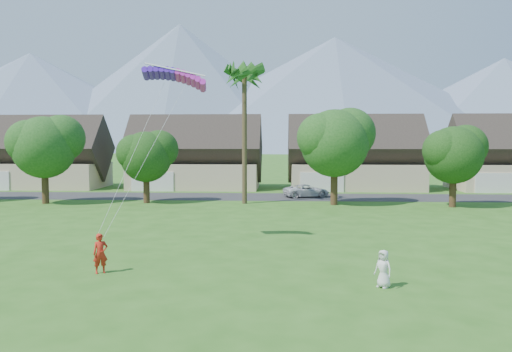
# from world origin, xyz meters

# --- Properties ---
(ground) EXTENTS (500.00, 500.00, 0.00)m
(ground) POSITION_xyz_m (0.00, 0.00, 0.00)
(ground) COLOR #2D6019
(ground) RESTS_ON ground
(street) EXTENTS (90.00, 7.00, 0.01)m
(street) POSITION_xyz_m (0.00, 34.00, 0.01)
(street) COLOR #2D2D30
(street) RESTS_ON ground
(kite_flyer) EXTENTS (0.74, 0.67, 1.71)m
(kite_flyer) POSITION_xyz_m (-6.37, 4.33, 0.85)
(kite_flyer) COLOR red
(kite_flyer) RESTS_ON ground
(watcher) EXTENTS (0.84, 0.84, 1.47)m
(watcher) POSITION_xyz_m (5.29, 2.84, 0.73)
(watcher) COLOR silver
(watcher) RESTS_ON ground
(parked_car) EXTENTS (5.08, 3.53, 1.29)m
(parked_car) POSITION_xyz_m (3.88, 34.00, 0.64)
(parked_car) COLOR silver
(parked_car) RESTS_ON ground
(mountain_ridge) EXTENTS (540.00, 240.00, 70.00)m
(mountain_ridge) POSITION_xyz_m (10.40, 260.00, 29.07)
(mountain_ridge) COLOR slate
(mountain_ridge) RESTS_ON ground
(houses_row) EXTENTS (72.75, 8.19, 8.86)m
(houses_row) POSITION_xyz_m (0.49, 42.99, 3.44)
(houses_row) COLOR beige
(houses_row) RESTS_ON ground
(tree_row) EXTENTS (62.27, 6.67, 8.45)m
(tree_row) POSITION_xyz_m (-1.14, 27.92, 4.89)
(tree_row) COLOR #47301C
(tree_row) RESTS_ON ground
(fan_palm) EXTENTS (3.00, 3.00, 13.80)m
(fan_palm) POSITION_xyz_m (-2.00, 28.50, 11.80)
(fan_palm) COLOR #4C3D26
(fan_palm) RESTS_ON ground
(parafoil_kite) EXTENTS (3.43, 1.11, 0.50)m
(parafoil_kite) POSITION_xyz_m (-4.33, 10.40, 9.18)
(parafoil_kite) COLOR #4A19BF
(parafoil_kite) RESTS_ON ground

